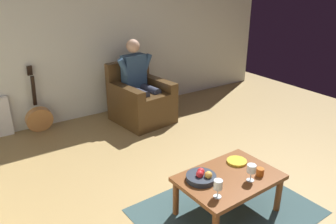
% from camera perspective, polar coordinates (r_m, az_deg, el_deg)
% --- Properties ---
extents(ground_plane, '(7.60, 7.60, 0.00)m').
position_cam_1_polar(ground_plane, '(3.46, 13.13, -16.33)').
color(ground_plane, '#9F824E').
extents(wall_back, '(6.46, 0.06, 2.71)m').
position_cam_1_polar(wall_back, '(5.44, -11.08, 13.64)').
color(wall_back, silver).
rests_on(wall_back, ground).
extents(rug, '(1.68, 1.30, 0.01)m').
position_cam_1_polar(rug, '(3.43, 9.95, -16.37)').
color(rug, '#334B4C').
rests_on(rug, ground).
extents(armchair, '(0.86, 0.93, 0.91)m').
position_cam_1_polar(armchair, '(5.22, -4.70, 1.87)').
color(armchair, '#493218').
rests_on(armchair, ground).
extents(person_seated, '(0.63, 0.64, 1.26)m').
position_cam_1_polar(person_seated, '(5.12, -4.98, 5.61)').
color(person_seated, '#324F70').
rests_on(person_seated, ground).
extents(coffee_table, '(0.96, 0.67, 0.40)m').
position_cam_1_polar(coffee_table, '(3.23, 10.36, -11.60)').
color(coffee_table, brown).
rests_on(coffee_table, ground).
extents(guitar, '(0.38, 0.26, 0.97)m').
position_cam_1_polar(guitar, '(5.21, -21.21, -0.83)').
color(guitar, '#B87C44').
rests_on(guitar, ground).
extents(wine_glass_near, '(0.08, 0.08, 0.16)m').
position_cam_1_polar(wine_glass_near, '(3.12, 14.08, -9.52)').
color(wine_glass_near, silver).
rests_on(wine_glass_near, coffee_table).
extents(wine_glass_far, '(0.08, 0.08, 0.16)m').
position_cam_1_polar(wine_glass_far, '(2.86, 8.56, -12.36)').
color(wine_glass_far, silver).
rests_on(wine_glass_far, coffee_table).
extents(fruit_bowl, '(0.28, 0.28, 0.11)m').
position_cam_1_polar(fruit_bowl, '(3.09, 5.74, -10.97)').
color(fruit_bowl, '#202732').
rests_on(fruit_bowl, coffee_table).
extents(decorative_dish, '(0.20, 0.20, 0.02)m').
position_cam_1_polar(decorative_dish, '(3.42, 11.68, -8.27)').
color(decorative_dish, gold).
rests_on(decorative_dish, coffee_table).
extents(candle_jar, '(0.07, 0.07, 0.07)m').
position_cam_1_polar(candle_jar, '(3.25, 15.48, -9.86)').
color(candle_jar, '#AE5217').
rests_on(candle_jar, coffee_table).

